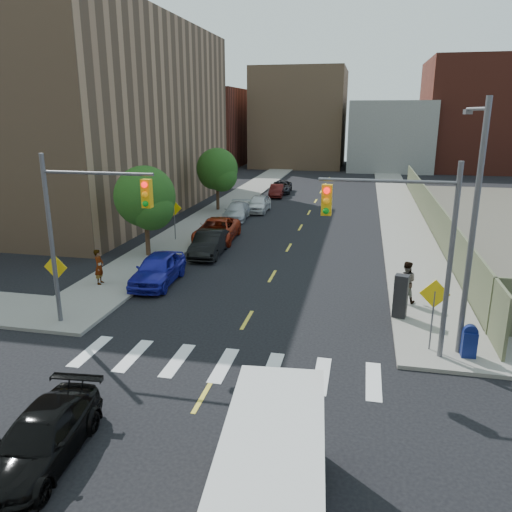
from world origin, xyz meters
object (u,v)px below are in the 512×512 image
at_px(pedestrian_west, 99,267).
at_px(pedestrian_east, 406,282).
at_px(parked_car_silver, 237,211).
at_px(parked_car_maroon, 277,191).
at_px(parked_car_red, 217,230).
at_px(parked_car_white, 259,204).
at_px(payphone, 401,296).
at_px(parked_car_blue, 158,269).
at_px(mailbox, 469,341).
at_px(cargo_van, 273,474).
at_px(parked_car_grey, 281,187).
at_px(parked_car_black, 209,243).
at_px(black_sedan, 41,438).

distance_m(pedestrian_west, pedestrian_east, 14.86).
xyz_separation_m(parked_car_silver, parked_car_maroon, (1.30, 11.70, -0.03)).
relative_size(parked_car_red, parked_car_silver, 1.20).
xyz_separation_m(parked_car_white, pedestrian_east, (11.03, -20.20, 0.38)).
relative_size(payphone, pedestrian_east, 0.96).
xyz_separation_m(parked_car_blue, pedestrian_east, (12.14, -0.40, 0.32)).
xyz_separation_m(pedestrian_west, pedestrian_east, (14.85, 0.60, 0.07)).
bearing_deg(parked_car_white, parked_car_maroon, 88.62).
bearing_deg(mailbox, parked_car_silver, 121.83).
bearing_deg(pedestrian_east, mailbox, 117.65).
bearing_deg(parked_car_red, mailbox, -50.57).
bearing_deg(cargo_van, pedestrian_east, 70.10).
height_order(parked_car_silver, pedestrian_west, pedestrian_west).
xyz_separation_m(parked_car_white, parked_car_maroon, (0.19, 8.26, -0.10)).
bearing_deg(parked_car_red, parked_car_maroon, 83.80).
bearing_deg(cargo_van, parked_car_grey, 94.03).
height_order(cargo_van, pedestrian_west, cargo_van).
height_order(parked_car_white, pedestrian_west, pedestrian_west).
distance_m(parked_car_red, payphone, 16.01).
bearing_deg(parked_car_maroon, parked_car_black, -94.79).
distance_m(parked_car_blue, cargo_van, 16.47).
bearing_deg(parked_car_grey, parked_car_black, -95.09).
height_order(mailbox, payphone, payphone).
bearing_deg(parked_car_blue, parked_car_grey, 84.92).
bearing_deg(cargo_van, pedestrian_west, 125.51).
bearing_deg(parked_car_blue, parked_car_maroon, 84.68).
height_order(parked_car_silver, payphone, payphone).
bearing_deg(pedestrian_west, parked_car_maroon, -15.35).
bearing_deg(mailbox, pedestrian_east, 109.25).
distance_m(parked_car_silver, payphone, 22.01).
xyz_separation_m(cargo_van, mailbox, (5.46, 8.68, -0.54)).
distance_m(parked_car_blue, black_sedan, 13.53).
relative_size(parked_car_silver, pedestrian_east, 2.37).
bearing_deg(mailbox, parked_car_red, 132.19).
bearing_deg(parked_car_grey, pedestrian_east, -75.31).
height_order(parked_car_blue, parked_car_grey, parked_car_blue).
height_order(parked_car_maroon, pedestrian_east, pedestrian_east).
relative_size(parked_car_red, pedestrian_west, 3.08).
bearing_deg(black_sedan, cargo_van, -12.87).
relative_size(parked_car_silver, parked_car_maroon, 1.19).
bearing_deg(pedestrian_east, cargo_van, 82.69).
height_order(parked_car_blue, pedestrian_west, pedestrian_west).
bearing_deg(parked_car_red, cargo_van, -74.44).
height_order(parked_car_red, parked_car_maroon, parked_car_red).
xyz_separation_m(parked_car_grey, payphone, (10.50, -33.15, 0.44)).
relative_size(parked_car_grey, mailbox, 3.78).
height_order(parked_car_black, pedestrian_west, pedestrian_west).
distance_m(parked_car_silver, cargo_van, 31.62).
xyz_separation_m(parked_car_red, mailbox, (13.52, -14.47, -0.03)).
relative_size(parked_car_grey, black_sedan, 1.04).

